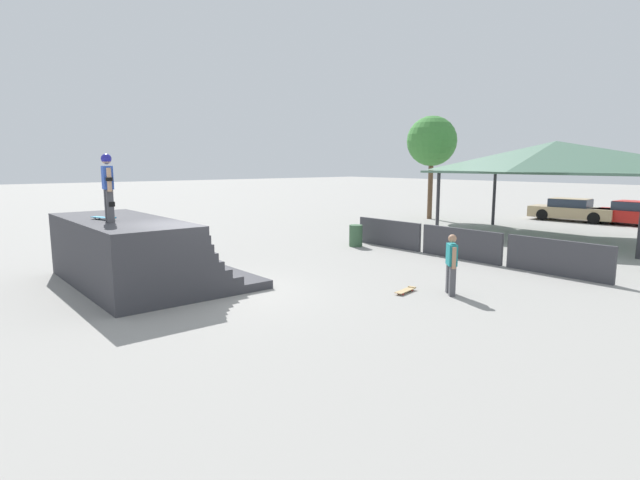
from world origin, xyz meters
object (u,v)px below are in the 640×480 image
at_px(skateboard_on_deck, 104,218).
at_px(parked_car_tan, 571,210).
at_px(tree_beside_pavilion, 432,142).
at_px(parked_car_red, 637,214).
at_px(skater_on_deck, 108,183).
at_px(trash_bin, 356,236).
at_px(skateboard_on_ground, 406,290).
at_px(bystander_walking, 451,261).

bearing_deg(skateboard_on_deck, parked_car_tan, 69.45).
distance_m(tree_beside_pavilion, parked_car_red, 11.41).
xyz_separation_m(skater_on_deck, tree_beside_pavilion, (-5.51, 19.79, 1.73)).
height_order(skateboard_on_deck, trash_bin, skateboard_on_deck).
bearing_deg(skateboard_on_ground, bystander_walking, -61.51).
distance_m(parked_car_tan, parked_car_red, 3.20).
relative_size(tree_beside_pavilion, parked_car_tan, 1.30).
xyz_separation_m(tree_beside_pavilion, parked_car_red, (9.00, 5.84, -3.88)).
distance_m(skateboard_on_deck, parked_car_tan, 25.13).
height_order(skater_on_deck, parked_car_red, skater_on_deck).
bearing_deg(skateboard_on_ground, tree_beside_pavilion, 24.46).
xyz_separation_m(skater_on_deck, parked_car_red, (3.49, 25.63, -2.16)).
bearing_deg(skater_on_deck, tree_beside_pavilion, 114.15).
bearing_deg(skater_on_deck, parked_car_tan, 97.83).
xyz_separation_m(skater_on_deck, skateboard_on_deck, (-0.53, 0.01, -0.91)).
xyz_separation_m(bystander_walking, trash_bin, (-6.81, 3.22, -0.42)).
xyz_separation_m(skateboard_on_deck, parked_car_tan, (0.87, 25.09, -1.24)).
xyz_separation_m(skateboard_on_ground, trash_bin, (-5.97, 3.93, 0.37)).
distance_m(skater_on_deck, parked_car_tan, 25.19).
bearing_deg(tree_beside_pavilion, parked_car_tan, 42.21).
bearing_deg(bystander_walking, skateboard_on_deck, 86.32).
distance_m(bystander_walking, parked_car_tan, 19.50).
bearing_deg(skateboard_on_ground, skateboard_on_deck, 124.24).
bearing_deg(skater_on_deck, skateboard_on_deck, -172.19).
height_order(skateboard_on_deck, tree_beside_pavilion, tree_beside_pavilion).
bearing_deg(trash_bin, skateboard_on_deck, -86.72).
bearing_deg(skateboard_on_deck, bystander_walking, 26.85).
bearing_deg(parked_car_red, bystander_walking, -83.05).
distance_m(skater_on_deck, parked_car_red, 25.95).
height_order(skateboard_on_deck, skateboard_on_ground, skateboard_on_deck).
distance_m(skateboard_on_deck, bystander_walking, 8.97).
bearing_deg(skateboard_on_deck, skateboard_on_ground, 27.55).
xyz_separation_m(skater_on_deck, trash_bin, (-1.08, 9.58, -2.33)).
bearing_deg(parked_car_red, skater_on_deck, -97.41).
xyz_separation_m(bystander_walking, parked_car_red, (-2.24, 19.27, -0.24)).
height_order(bystander_walking, tree_beside_pavilion, tree_beside_pavilion).
bearing_deg(tree_beside_pavilion, skater_on_deck, -74.43).
relative_size(bystander_walking, parked_car_red, 0.36).
xyz_separation_m(bystander_walking, skateboard_on_ground, (-0.83, -0.71, -0.78)).
relative_size(skateboard_on_deck, tree_beside_pavilion, 0.14).
height_order(bystander_walking, trash_bin, bystander_walking).
relative_size(skateboard_on_ground, parked_car_tan, 0.18).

